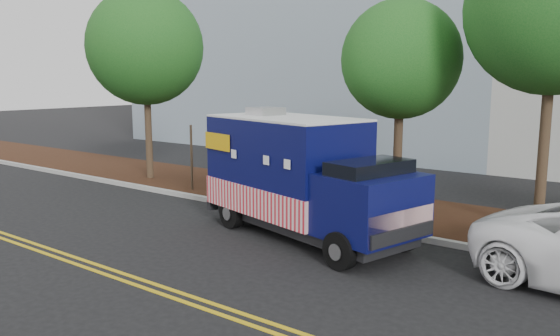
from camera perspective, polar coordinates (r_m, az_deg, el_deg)
The scene contains 10 objects.
ground at distance 14.54m, azimuth -0.70°, elevation -6.51°, with size 120.00×120.00×0.00m, color black.
curb at distance 15.62m, azimuth 2.44°, elevation -5.12°, with size 120.00×0.18×0.15m, color #9E9E99.
mulch_strip at distance 17.34m, azimuth 6.38°, elevation -3.70°, with size 120.00×4.00×0.15m, color black.
centerline_near at distance 11.51m, azimuth -14.58°, elevation -11.12°, with size 120.00×0.10×0.01m, color gold.
centerline_far at distance 11.37m, azimuth -15.58°, elevation -11.43°, with size 120.00×0.10×0.01m, color gold.
tree_a at distance 21.56m, azimuth -13.90°, elevation 12.15°, with size 4.35×4.35×7.31m.
tree_b at distance 16.33m, azimuth 12.52°, elevation 10.97°, with size 3.43×3.43×6.23m.
tree_c at distance 15.05m, azimuth 26.78°, elevation 14.75°, with size 4.21×4.21×7.76m.
sign_post at distance 19.10m, azimuth -9.22°, elevation 0.88°, with size 0.06×0.06×2.40m, color #473828.
food_truck at distance 13.81m, azimuth 2.06°, elevation -1.18°, with size 6.44×3.68×3.21m.
Camera 1 is at (8.53, -11.09, 3.97)m, focal length 35.00 mm.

